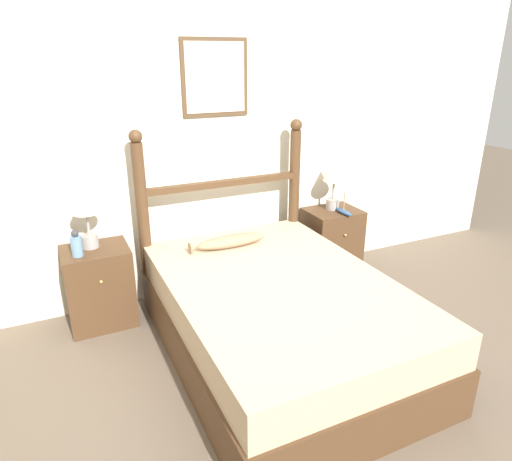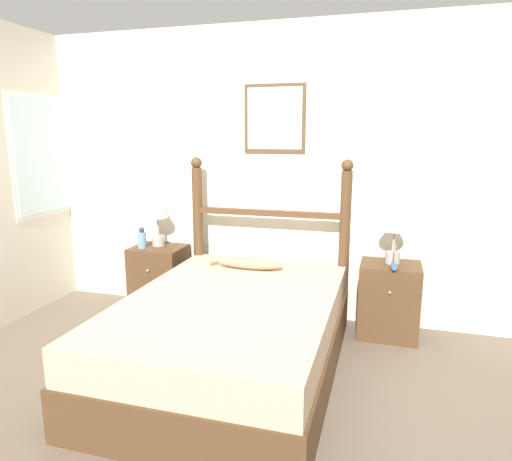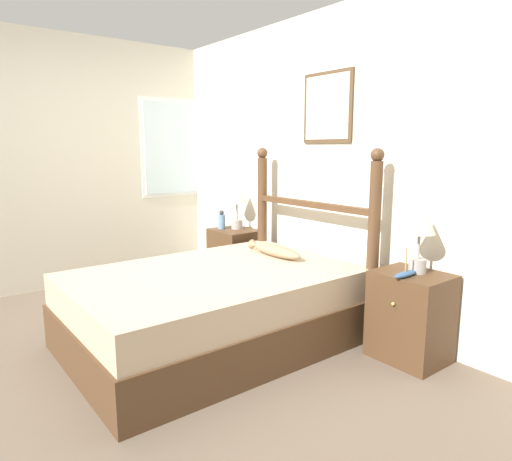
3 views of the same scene
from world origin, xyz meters
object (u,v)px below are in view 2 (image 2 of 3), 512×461
at_px(nightstand_left, 159,278).
at_px(bottle, 142,239).
at_px(fish_pillow, 248,263).
at_px(bed, 232,335).
at_px(table_lamp_right, 395,224).
at_px(table_lamp_left, 157,212).
at_px(model_boat, 394,266).
at_px(nightstand_right, 389,300).

height_order(nightstand_left, bottle, bottle).
bearing_deg(fish_pillow, nightstand_left, 164.73).
relative_size(bed, table_lamp_right, 4.41).
distance_m(bed, table_lamp_left, 1.57).
xyz_separation_m(model_boat, fish_pillow, (-1.14, -0.14, -0.03)).
relative_size(nightstand_left, fish_pillow, 1.00).
bearing_deg(table_lamp_right, nightstand_left, -179.19).
distance_m(nightstand_right, model_boat, 0.35).
relative_size(table_lamp_left, model_boat, 2.03).
distance_m(bed, fish_pillow, 0.73).
bearing_deg(nightstand_left, bottle, -146.54).
bearing_deg(bed, nightstand_right, 41.37).
xyz_separation_m(nightstand_right, bottle, (-2.19, -0.08, 0.39)).
bearing_deg(nightstand_right, table_lamp_left, 178.79).
bearing_deg(bottle, nightstand_left, 33.46).
distance_m(table_lamp_right, fish_pillow, 1.21).
relative_size(table_lamp_right, bottle, 2.38).
xyz_separation_m(table_lamp_right, bottle, (-2.20, -0.11, -0.23)).
bearing_deg(bottle, table_lamp_right, 2.79).
bearing_deg(model_boat, fish_pillow, -173.22).
height_order(nightstand_right, table_lamp_right, table_lamp_right).
bearing_deg(fish_pillow, nightstand_right, 13.03).
xyz_separation_m(bed, model_boat, (1.06, 0.79, 0.36)).
bearing_deg(fish_pillow, bottle, 170.33).
xyz_separation_m(nightstand_left, model_boat, (2.09, -0.12, 0.33)).
relative_size(nightstand_right, bottle, 3.15).
relative_size(table_lamp_right, fish_pillow, 0.76).
xyz_separation_m(nightstand_left, table_lamp_right, (2.08, 0.03, 0.62)).
bearing_deg(table_lamp_left, bed, -42.28).
bearing_deg(nightstand_left, table_lamp_right, 0.81).
distance_m(table_lamp_left, bottle, 0.28).
height_order(table_lamp_right, bottle, table_lamp_right).
distance_m(bottle, model_boat, 2.21).
relative_size(nightstand_right, table_lamp_left, 1.32).
xyz_separation_m(nightstand_right, model_boat, (0.02, -0.12, 0.33)).
xyz_separation_m(table_lamp_left, bottle, (-0.10, -0.12, -0.23)).
bearing_deg(table_lamp_left, bottle, -129.74).
height_order(nightstand_right, bottle, bottle).
bearing_deg(table_lamp_right, bed, -137.95).
bearing_deg(fish_pillow, table_lamp_right, 14.35).
relative_size(bed, bottle, 10.51).
bearing_deg(nightstand_left, bed, -41.37).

